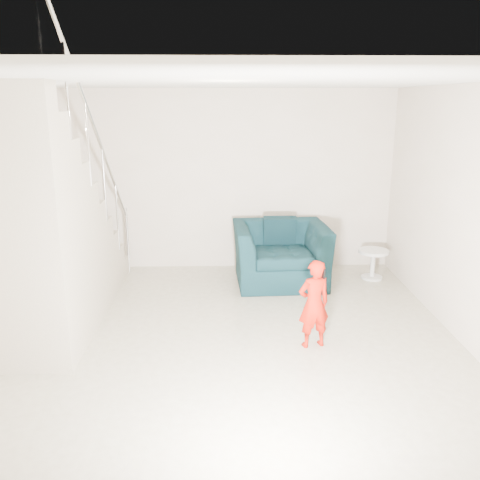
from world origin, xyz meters
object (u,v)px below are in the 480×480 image
at_px(armchair, 280,254).
at_px(side_table, 373,259).
at_px(toddler, 314,304).
at_px(staircase, 47,249).

xyz_separation_m(armchair, side_table, (1.37, 0.10, -0.13)).
relative_size(armchair, toddler, 1.36).
relative_size(armchair, staircase, 0.36).
bearing_deg(armchair, staircase, -154.84).
distance_m(armchair, toddler, 1.99).
xyz_separation_m(armchair, toddler, (0.14, -1.98, 0.06)).
xyz_separation_m(side_table, staircase, (-4.11, -1.55, 0.65)).
bearing_deg(staircase, side_table, 20.70).
distance_m(armchair, side_table, 1.38).
height_order(armchair, staircase, staircase).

